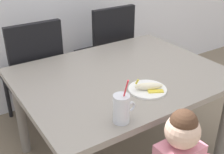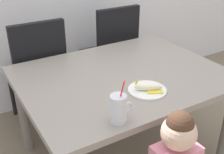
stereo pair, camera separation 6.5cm
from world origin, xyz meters
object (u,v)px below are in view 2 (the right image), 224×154
at_px(dining_table, 122,85).
at_px(peeled_banana, 150,87).
at_px(dining_chair_left, 38,69).
at_px(snack_plate, 147,90).
at_px(milk_cup, 118,110).
at_px(dining_chair_right, 112,49).

bearing_deg(dining_table, peeled_banana, -88.67).
xyz_separation_m(dining_table, dining_chair_left, (-0.37, 0.71, -0.08)).
bearing_deg(snack_plate, peeled_banana, -51.76).
relative_size(dining_chair_left, milk_cup, 3.86).
relative_size(dining_table, dining_chair_left, 1.40).
relative_size(dining_chair_left, dining_chair_right, 1.00).
xyz_separation_m(dining_chair_left, peeled_banana, (0.38, -0.99, 0.19)).
xyz_separation_m(dining_chair_right, snack_plate, (-0.38, -1.04, 0.17)).
bearing_deg(peeled_banana, snack_plate, 128.24).
distance_m(dining_table, milk_cup, 0.56).
bearing_deg(dining_chair_right, peeled_banana, 70.76).
height_order(dining_table, snack_plate, snack_plate).
bearing_deg(milk_cup, peeled_banana, 26.73).
height_order(dining_chair_left, peeled_banana, dining_chair_left).
height_order(dining_table, dining_chair_left, dining_chair_left).
xyz_separation_m(dining_chair_left, snack_plate, (0.37, -0.97, 0.17)).
relative_size(milk_cup, peeled_banana, 1.45).
bearing_deg(dining_chair_left, milk_cup, 93.25).
height_order(snack_plate, peeled_banana, peeled_banana).
xyz_separation_m(snack_plate, peeled_banana, (0.01, -0.01, 0.03)).
bearing_deg(dining_chair_left, dining_table, 117.91).
height_order(dining_chair_left, snack_plate, dining_chair_left).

